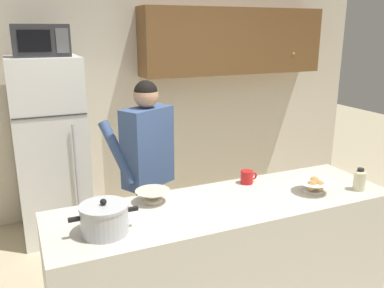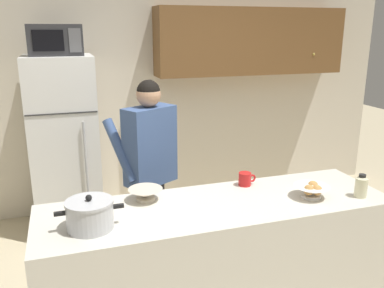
% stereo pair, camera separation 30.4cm
% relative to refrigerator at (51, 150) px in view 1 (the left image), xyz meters
% --- Properties ---
extents(back_wall_unit, '(6.00, 0.48, 2.60)m').
position_rel_refrigerator_xyz_m(back_wall_unit, '(1.19, 0.40, 0.55)').
color(back_wall_unit, beige).
rests_on(back_wall_unit, ground).
extents(kitchen_island, '(2.28, 0.68, 0.92)m').
position_rel_refrigerator_xyz_m(kitchen_island, '(0.91, -1.85, -0.42)').
color(kitchen_island, silver).
rests_on(kitchen_island, ground).
extents(refrigerator, '(0.64, 0.68, 1.76)m').
position_rel_refrigerator_xyz_m(refrigerator, '(0.00, 0.00, 0.00)').
color(refrigerator, white).
rests_on(refrigerator, ground).
extents(microwave, '(0.48, 0.37, 0.28)m').
position_rel_refrigerator_xyz_m(microwave, '(0.00, -0.02, 1.02)').
color(microwave, '#2D2D30').
rests_on(microwave, refrigerator).
extents(person_near_pot, '(0.61, 0.57, 1.63)m').
position_rel_refrigerator_xyz_m(person_near_pot, '(0.64, -1.02, 0.13)').
color(person_near_pot, black).
rests_on(person_near_pot, ground).
extents(cooking_pot, '(0.38, 0.27, 0.20)m').
position_rel_refrigerator_xyz_m(cooking_pot, '(0.11, -1.94, 0.12)').
color(cooking_pot, silver).
rests_on(cooking_pot, kitchen_island).
extents(coffee_mug, '(0.13, 0.09, 0.10)m').
position_rel_refrigerator_xyz_m(coffee_mug, '(1.21, -1.61, 0.09)').
color(coffee_mug, red).
rests_on(coffee_mug, kitchen_island).
extents(bread_bowl, '(0.24, 0.24, 0.10)m').
position_rel_refrigerator_xyz_m(bread_bowl, '(1.54, -1.95, 0.09)').
color(bread_bowl, white).
rests_on(bread_bowl, kitchen_island).
extents(empty_bowl, '(0.23, 0.23, 0.08)m').
position_rel_refrigerator_xyz_m(empty_bowl, '(0.48, -1.65, 0.08)').
color(empty_bowl, beige).
rests_on(empty_bowl, kitchen_island).
extents(bottle_near_edge, '(0.08, 0.08, 0.16)m').
position_rel_refrigerator_xyz_m(bottle_near_edge, '(1.86, -2.04, 0.12)').
color(bottle_near_edge, beige).
rests_on(bottle_near_edge, kitchen_island).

